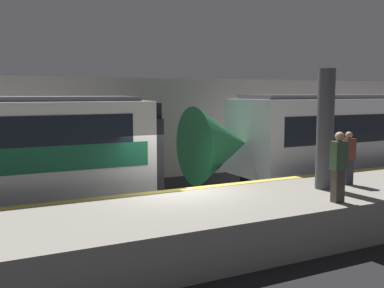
# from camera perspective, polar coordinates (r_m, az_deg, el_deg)

# --- Properties ---
(ground_plane) EXTENTS (120.00, 120.00, 0.00)m
(ground_plane) POSITION_cam_1_polar(r_m,az_deg,el_deg) (12.90, -1.80, -10.40)
(ground_plane) COLOR black
(platform) EXTENTS (40.00, 3.67, 1.09)m
(platform) POSITION_cam_1_polar(r_m,az_deg,el_deg) (11.18, 2.24, -10.20)
(platform) COLOR gray
(platform) RESTS_ON ground
(station_rear_barrier) EXTENTS (50.00, 0.15, 4.38)m
(station_rear_barrier) POSITION_cam_1_polar(r_m,az_deg,el_deg) (18.89, -10.75, 1.68)
(station_rear_barrier) COLOR #9E998E
(station_rear_barrier) RESTS_ON ground
(support_pillar_near) EXTENTS (0.47, 0.47, 3.33)m
(support_pillar_near) POSITION_cam_1_polar(r_m,az_deg,el_deg) (12.97, 16.55, 1.80)
(support_pillar_near) COLOR #47474C
(support_pillar_near) RESTS_ON platform
(train_modern) EXTENTS (16.80, 3.09, 3.67)m
(train_modern) POSITION_cam_1_polar(r_m,az_deg,el_deg) (21.12, 21.58, 0.97)
(train_modern) COLOR black
(train_modern) RESTS_ON ground
(person_waiting) EXTENTS (0.38, 0.24, 1.56)m
(person_waiting) POSITION_cam_1_polar(r_m,az_deg,el_deg) (13.85, 19.21, -1.56)
(person_waiting) COLOR #2D2D38
(person_waiting) RESTS_ON platform
(person_walking) EXTENTS (0.38, 0.24, 1.74)m
(person_walking) POSITION_cam_1_polar(r_m,az_deg,el_deg) (11.52, 18.12, -2.56)
(person_walking) COLOR #473D33
(person_walking) RESTS_ON platform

